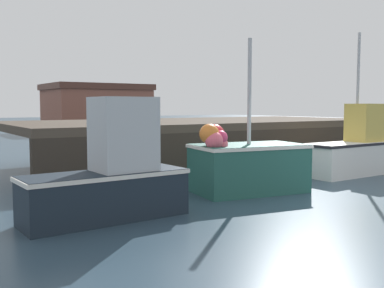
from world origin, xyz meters
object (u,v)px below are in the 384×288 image
Objects in this scene: fishing_boat_near_right at (246,164)px; fishing_boat_mid at (358,150)px; rowboat at (325,166)px; fishing_boat_near_left at (111,175)px.

fishing_boat_mid is (4.92, 0.37, 0.07)m from fishing_boat_near_right.
fishing_boat_mid is 2.68× the size of rowboat.
fishing_boat_near_right is at bearing -175.67° from fishing_boat_mid.
fishing_boat_near_right reaches higher than fishing_boat_near_left.
fishing_boat_near_right is at bearing 9.97° from fishing_boat_near_left.
fishing_boat_mid reaches higher than fishing_boat_near_left.
fishing_boat_near_left is 0.73× the size of fishing_boat_mid.
fishing_boat_mid is 1.38m from rowboat.
rowboat is at bearing 18.30° from fishing_boat_near_right.
rowboat is at bearing 94.24° from fishing_boat_mid.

